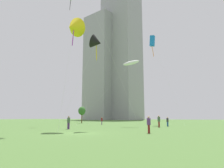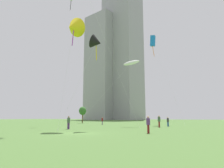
# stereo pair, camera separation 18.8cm
# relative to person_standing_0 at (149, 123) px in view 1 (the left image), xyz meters

# --- Properties ---
(ground) EXTENTS (280.00, 280.00, 0.00)m
(ground) POSITION_rel_person_standing_0_xyz_m (-6.37, -2.66, -0.97)
(ground) COLOR #476B30
(person_standing_0) EXTENTS (0.37, 0.37, 1.68)m
(person_standing_0) POSITION_rel_person_standing_0_xyz_m (0.00, 0.00, 0.00)
(person_standing_0) COLOR maroon
(person_standing_0) RESTS_ON ground
(person_standing_1) EXTENTS (0.36, 0.36, 1.60)m
(person_standing_1) POSITION_rel_person_standing_0_xyz_m (-15.06, 19.34, -0.05)
(person_standing_1) COLOR #593372
(person_standing_1) RESTS_ON ground
(person_standing_2) EXTENTS (0.41, 0.41, 1.86)m
(person_standing_2) POSITION_rel_person_standing_0_xyz_m (-1.64, 12.68, 0.10)
(person_standing_2) COLOR maroon
(person_standing_2) RESTS_ON ground
(person_standing_3) EXTENTS (0.36, 0.36, 1.61)m
(person_standing_3) POSITION_rel_person_standing_0_xyz_m (-1.03, 16.94, -0.04)
(person_standing_3) COLOR #1E478C
(person_standing_3) RESTS_ON ground
(person_standing_4) EXTENTS (0.38, 0.38, 1.72)m
(person_standing_4) POSITION_rel_person_standing_0_xyz_m (-11.47, 2.69, 0.02)
(person_standing_4) COLOR #593372
(person_standing_4) RESTS_ON ground
(kite_flying_0) EXTENTS (2.72, 5.11, 14.85)m
(kite_flying_0) POSITION_rel_person_standing_0_xyz_m (-10.10, 1.16, 12.35)
(kite_flying_0) COLOR silver
(kite_flying_0) RESTS_ON ground
(kite_flying_2) EXTENTS (10.29, 5.89, 12.25)m
(kite_flying_2) POSITION_rel_person_standing_0_xyz_m (-6.93, 15.19, 10.55)
(kite_flying_2) COLOR silver
(kite_flying_2) RESTS_ON ground
(kite_flying_3) EXTENTS (7.39, 7.16, 20.10)m
(kite_flying_3) POSITION_rel_person_standing_0_xyz_m (-5.02, 24.74, 17.79)
(kite_flying_3) COLOR silver
(kite_flying_3) RESTS_ON ground
(kite_flying_5) EXTENTS (4.62, 4.12, 12.66)m
(kite_flying_5) POSITION_rel_person_standing_0_xyz_m (-7.69, 3.17, 10.59)
(kite_flying_5) COLOR silver
(kite_flying_5) RESTS_ON ground
(park_tree_0) EXTENTS (1.99, 1.99, 4.44)m
(park_tree_0) POSITION_rel_person_standing_0_xyz_m (-25.92, 28.56, 2.30)
(park_tree_0) COLOR brown
(park_tree_0) RESTS_ON ground
(distant_highrise_0) EXTENTS (22.73, 19.12, 69.51)m
(distant_highrise_0) POSITION_rel_person_standing_0_xyz_m (-56.60, 98.36, 33.78)
(distant_highrise_0) COLOR #939399
(distant_highrise_0) RESTS_ON ground
(distant_highrise_1) EXTENTS (26.40, 22.62, 105.40)m
(distant_highrise_1) POSITION_rel_person_standing_0_xyz_m (-43.74, 103.51, 51.73)
(distant_highrise_1) COLOR #939399
(distant_highrise_1) RESTS_ON ground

